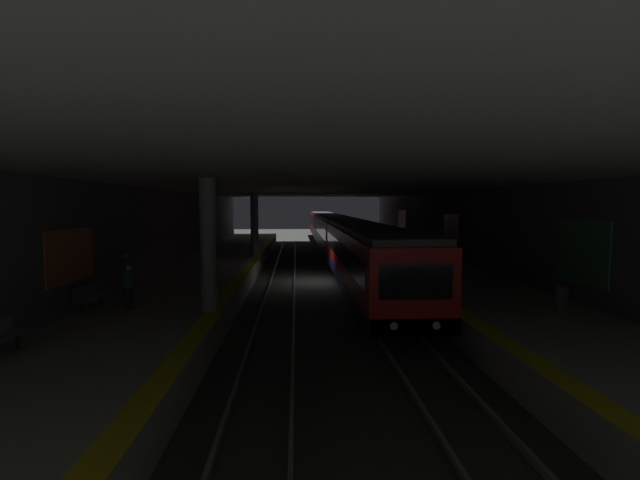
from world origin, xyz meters
The scene contains 19 objects.
ground_plane centered at (0.00, 0.00, 0.00)m, with size 120.00×120.00×0.00m, color #383A38.
track_left centered at (0.00, -2.20, 0.08)m, with size 60.00×1.53×0.16m.
track_right centered at (0.00, 2.20, 0.08)m, with size 60.00×1.53×0.16m.
platform_left centered at (0.00, -6.55, 0.53)m, with size 60.00×5.30×1.06m.
platform_right centered at (0.00, 6.55, 0.53)m, with size 60.00×5.30×1.06m.
wall_left centered at (0.02, -9.45, 2.80)m, with size 60.00×0.56×5.60m.
wall_right centered at (0.01, 9.45, 2.80)m, with size 60.00×0.56×5.60m.
ceiling_slab centered at (0.00, 0.00, 5.80)m, with size 60.00×19.40×0.40m.
pillar_near centered at (-11.85, 4.35, 3.33)m, with size 0.56×0.56×4.55m.
pillar_far centered at (5.14, 4.35, 3.33)m, with size 0.56×0.56×4.55m.
metro_train centered at (14.24, -2.20, 2.03)m, with size 56.74×2.83×3.49m.
bench_left_near centered at (-5.78, -8.53, 1.57)m, with size 1.70×0.47×0.86m.
bench_left_mid centered at (1.71, -8.53, 1.57)m, with size 1.70×0.47×0.86m.
bench_right_mid centered at (-11.47, 8.53, 1.57)m, with size 1.70×0.47×0.86m.
person_waiting_near centered at (11.03, -6.26, 1.99)m, with size 0.60×0.23×1.72m.
person_walking_mid centered at (-8.68, 8.32, 1.99)m, with size 0.60×0.23×1.72m.
person_standing_far centered at (-11.43, 7.18, 1.89)m, with size 0.60×0.22×1.57m.
suitcase_rolling centered at (-5.12, -5.56, 1.40)m, with size 0.34×0.24×1.00m.
trash_bin centered at (-12.32, -7.80, 1.48)m, with size 0.44×0.44×0.85m.
Camera 1 is at (-27.33, 1.36, 4.70)m, focal length 25.41 mm.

